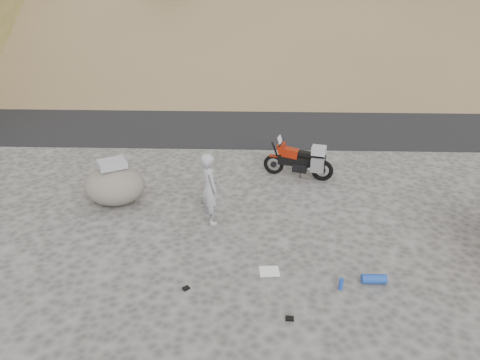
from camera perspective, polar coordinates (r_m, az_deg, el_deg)
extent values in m
plane|color=#454340|center=(10.33, 0.81, -7.65)|extent=(140.00, 140.00, 0.00)
cube|color=black|center=(18.53, 1.36, 7.72)|extent=(120.00, 7.00, 0.05)
torus|color=black|center=(13.42, 4.12, 1.91)|extent=(0.60, 0.26, 0.59)
cylinder|color=black|center=(13.42, 4.12, 1.91)|extent=(0.19, 0.10, 0.18)
torus|color=black|center=(13.20, 9.98, 1.16)|extent=(0.64, 0.29, 0.63)
cylinder|color=black|center=(13.20, 9.98, 1.16)|extent=(0.21, 0.12, 0.20)
cylinder|color=black|center=(13.27, 4.47, 3.18)|extent=(0.34, 0.14, 0.73)
cylinder|color=black|center=(13.12, 5.05, 4.49)|extent=(0.19, 0.55, 0.04)
cube|color=black|center=(13.22, 6.98, 2.33)|extent=(1.09, 0.50, 0.27)
cube|color=black|center=(13.27, 7.32, 1.57)|extent=(0.46, 0.37, 0.25)
cube|color=maroon|center=(13.17, 6.15, 3.34)|extent=(0.52, 0.39, 0.28)
cube|color=maroon|center=(13.17, 5.14, 3.89)|extent=(0.34, 0.37, 0.32)
cube|color=silver|center=(13.10, 4.91, 4.87)|extent=(0.17, 0.29, 0.23)
cube|color=black|center=(13.09, 7.99, 3.18)|extent=(0.53, 0.32, 0.11)
cube|color=black|center=(13.06, 9.45, 2.85)|extent=(0.35, 0.24, 0.09)
cube|color=silver|center=(12.91, 9.39, 1.72)|extent=(0.37, 0.20, 0.40)
cube|color=silver|center=(13.34, 9.71, 2.49)|extent=(0.37, 0.20, 0.40)
cube|color=#94959A|center=(12.99, 9.59, 3.57)|extent=(0.44, 0.39, 0.23)
cube|color=maroon|center=(13.31, 4.16, 2.97)|extent=(0.29, 0.18, 0.04)
cylinder|color=black|center=(13.18, 7.34, 0.67)|extent=(0.07, 0.19, 0.33)
cylinder|color=silver|center=(13.08, 9.15, 1.29)|extent=(0.42, 0.19, 0.12)
imported|color=#94959A|center=(11.14, -3.60, -5.02)|extent=(0.65, 0.75, 1.73)
ellipsoid|color=#5E5750|center=(12.12, -15.04, -0.62)|extent=(1.83, 1.68, 0.98)
cube|color=#94959A|center=(11.89, -15.35, 1.90)|extent=(0.81, 0.76, 0.18)
cube|color=white|center=(9.49, 3.60, -11.04)|extent=(0.41, 0.37, 0.01)
cylinder|color=#1A3F9D|center=(9.48, 16.02, -11.51)|extent=(0.47, 0.19, 0.19)
cylinder|color=#1A3F9D|center=(9.16, 12.21, -12.29)|extent=(0.10, 0.10, 0.24)
cube|color=black|center=(8.44, 6.08, -16.44)|extent=(0.15, 0.11, 0.04)
cube|color=black|center=(9.08, -6.60, -12.98)|extent=(0.15, 0.15, 0.04)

